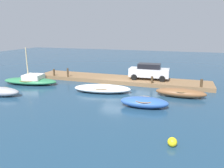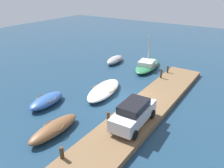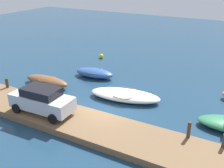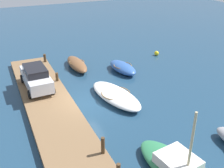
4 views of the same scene
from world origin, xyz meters
name	(u,v)px [view 2 (image 2 of 4)]	position (x,y,z in m)	size (l,w,h in m)	color
ground_plane	(124,101)	(0.00, 0.00, 0.00)	(84.00, 84.00, 0.00)	navy
dock_platform	(149,106)	(0.00, -2.35, 0.21)	(19.92, 3.30, 0.42)	brown
rowboat_grey	(115,60)	(8.43, 6.50, 0.40)	(3.77, 1.84, 0.78)	#939399
motorboat_white	(104,90)	(0.24, 2.42, 0.36)	(5.68, 3.01, 0.70)	white
rowboat_blue	(47,101)	(-4.28, 5.23, 0.41)	(3.78, 1.91, 0.80)	#2D569E
rowboat_brown	(54,128)	(-6.82, 1.65, 0.40)	(4.29, 1.43, 0.79)	brown
sailboat_green	(147,65)	(8.78, 2.01, 0.42)	(6.31, 3.03, 3.97)	#2D7A4C
mooring_post_west	(62,153)	(-8.62, -0.95, 0.80)	(0.24, 0.24, 0.76)	#47331E
mooring_post_mid_west	(108,116)	(-3.91, -0.95, 0.77)	(0.24, 0.24, 0.70)	#47331E
mooring_post_mid_east	(161,74)	(5.89, -0.95, 0.92)	(0.20, 0.20, 0.99)	#47331E
mooring_post_east	(168,69)	(7.77, -0.95, 0.82)	(0.21, 0.21, 0.79)	#47331E
parked_car	(134,113)	(-3.30, -2.68, 1.33)	(4.36, 2.05, 1.75)	silver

